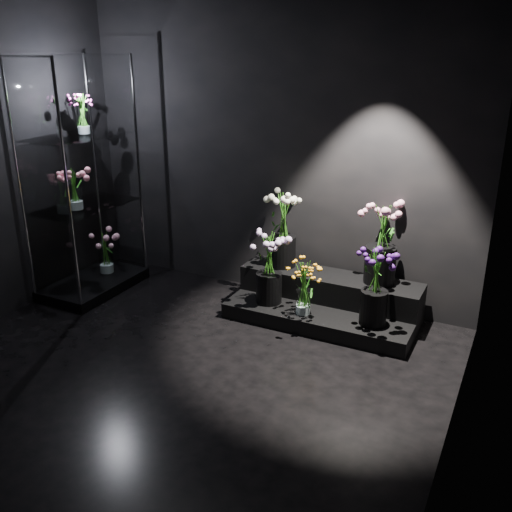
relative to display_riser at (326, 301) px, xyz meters
The scene contains 13 objects.
floor 1.81m from the display_riser, 112.75° to the right, with size 4.00×4.00×0.00m, color black.
wall_back 1.47m from the display_riser, 154.08° to the left, with size 4.00×4.00×0.00m, color black.
wall_right 2.45m from the display_riser, 51.89° to the right, with size 4.00×4.00×0.00m, color black.
display_riser is the anchor object (origin of this frame).
display_case 2.61m from the display_riser, 168.62° to the right, with size 0.63×1.05×2.30m.
bouquet_orange_bells 0.40m from the display_riser, 108.32° to the right, with size 0.32×0.32×0.49m.
bouquet_lilac 0.65m from the display_riser, 155.13° to the right, with size 0.41×0.41×0.68m.
bouquet_purple 0.66m from the display_riser, 24.09° to the right, with size 0.34×0.34×0.67m.
bouquet_cream_roses 0.81m from the display_riser, 165.90° to the left, with size 0.46×0.46×0.73m.
bouquet_pink_roses 0.77m from the display_riser, 17.33° to the left, with size 0.38×0.38×0.72m.
bouquet_case_pink 2.61m from the display_riser, 165.27° to the right, with size 0.35×0.35×0.39m.
bouquet_case_magenta 2.90m from the display_riser, behind, with size 0.22×0.22×0.36m.
bouquet_case_base_pink 2.39m from the display_riser, behind, with size 0.35×0.35×0.48m.
Camera 1 is at (2.26, -2.92, 2.40)m, focal length 40.00 mm.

